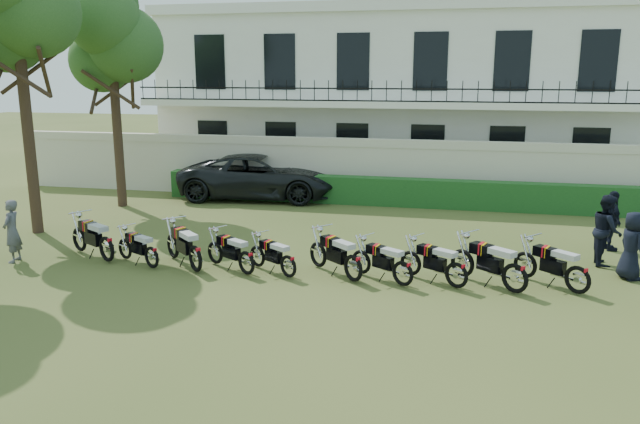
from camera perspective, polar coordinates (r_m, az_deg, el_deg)
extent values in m
plane|color=#3C4B1E|center=(15.82, 2.03, -4.67)|extent=(100.00, 100.00, 0.00)
cube|color=beige|center=(23.30, 5.74, 3.47)|extent=(30.00, 0.30, 2.00)
cube|color=beige|center=(23.14, 5.80, 6.28)|extent=(30.00, 0.35, 0.30)
cube|color=#18441A|center=(22.51, 7.98, 1.78)|extent=(18.00, 0.60, 1.00)
cube|color=white|center=(28.99, 7.35, 10.21)|extent=(20.00, 8.00, 7.00)
cube|color=white|center=(29.07, 7.56, 17.51)|extent=(20.40, 8.40, 0.40)
cube|color=white|center=(24.32, 6.25, 9.77)|extent=(20.00, 1.40, 0.25)
cube|color=black|center=(23.65, 6.10, 11.14)|extent=(20.00, 0.05, 0.05)
cube|color=black|center=(23.67, 6.08, 10.06)|extent=(20.00, 0.05, 0.05)
cube|color=black|center=(27.08, -9.72, 5.92)|extent=(1.30, 0.12, 2.20)
cube|color=black|center=(26.90, -10.00, 13.34)|extent=(1.30, 0.12, 2.20)
cube|color=black|center=(26.09, -3.58, 5.83)|extent=(1.30, 0.12, 2.20)
cube|color=black|center=(25.90, -3.69, 13.54)|extent=(1.30, 0.12, 2.20)
cube|color=black|center=(25.41, 2.96, 5.65)|extent=(1.30, 0.12, 2.20)
cube|color=black|center=(25.22, 3.06, 13.56)|extent=(1.30, 0.12, 2.20)
cube|color=black|center=(25.08, 9.76, 5.39)|extent=(1.30, 0.12, 2.20)
cube|color=black|center=(24.89, 10.07, 13.40)|extent=(1.30, 0.12, 2.20)
cube|color=black|center=(25.11, 16.63, 5.05)|extent=(1.30, 0.12, 2.20)
cube|color=black|center=(24.91, 17.16, 13.04)|extent=(1.30, 0.12, 2.20)
cube|color=black|center=(25.49, 23.39, 4.64)|extent=(1.30, 0.12, 2.20)
cube|color=black|center=(25.30, 24.10, 12.50)|extent=(1.30, 0.12, 2.20)
cylinder|color=#473323|center=(20.11, -25.13, 6.54)|extent=(0.32, 0.32, 5.95)
sphere|color=#2C5221|center=(20.02, -24.77, 16.33)|extent=(2.60, 2.60, 2.60)
sphere|color=#2C5221|center=(20.67, -26.72, 14.34)|extent=(2.20, 2.20, 2.20)
cylinder|color=#473323|center=(23.16, -18.03, 6.91)|extent=(0.32, 0.32, 5.25)
sphere|color=#2C5221|center=(23.06, -17.41, 14.40)|extent=(2.60, 2.60, 2.60)
sphere|color=#2C5221|center=(23.64, -19.35, 12.94)|extent=(2.20, 2.20, 2.20)
sphere|color=#2C5221|center=(22.65, -19.14, 16.23)|extent=(2.40, 2.40, 2.40)
sphere|color=#2C5221|center=(23.17, -18.78, 17.47)|extent=(2.00, 2.00, 2.00)
torus|color=black|center=(16.04, -17.69, -3.82)|extent=(0.62, 0.41, 0.66)
torus|color=black|center=(17.24, -20.05, -2.87)|extent=(0.62, 0.41, 0.66)
cube|color=black|center=(16.55, -18.86, -2.83)|extent=(0.61, 0.46, 0.32)
cube|color=black|center=(16.69, -19.35, -1.70)|extent=(0.56, 0.48, 0.24)
cube|color=red|center=(16.69, -19.35, -1.66)|extent=(0.13, 0.30, 0.25)
cube|color=#E3A20B|center=(16.63, -19.24, -1.70)|extent=(0.10, 0.30, 0.25)
cube|color=#BEBEBE|center=(16.22, -18.44, -1.88)|extent=(0.64, 0.52, 0.13)
cylinder|color=silver|center=(16.91, -19.99, -0.43)|extent=(0.35, 0.58, 0.03)
torus|color=black|center=(15.35, -13.90, -4.55)|extent=(0.52, 0.33, 0.54)
torus|color=black|center=(16.28, -16.29, -3.70)|extent=(0.52, 0.33, 0.54)
cube|color=black|center=(15.74, -15.07, -3.68)|extent=(0.51, 0.37, 0.27)
cube|color=black|center=(15.84, -15.54, -2.70)|extent=(0.46, 0.39, 0.20)
cube|color=red|center=(15.84, -15.54, -2.67)|extent=(0.10, 0.25, 0.21)
cube|color=#E3A20B|center=(15.80, -15.43, -2.70)|extent=(0.08, 0.24, 0.21)
cube|color=#BEBEBE|center=(15.47, -14.62, -2.87)|extent=(0.53, 0.42, 0.11)
cylinder|color=silver|center=(16.01, -16.17, -1.59)|extent=(0.27, 0.49, 0.03)
torus|color=black|center=(14.65, -10.20, -4.99)|extent=(0.55, 0.51, 0.65)
torus|color=black|center=(15.87, -12.33, -3.70)|extent=(0.55, 0.51, 0.65)
cube|color=black|center=(15.16, -11.25, -3.79)|extent=(0.56, 0.54, 0.32)
cube|color=black|center=(15.30, -11.68, -2.53)|extent=(0.54, 0.53, 0.24)
cube|color=red|center=(15.30, -11.68, -2.49)|extent=(0.19, 0.30, 0.25)
cube|color=#E3A20B|center=(15.24, -11.58, -2.55)|extent=(0.16, 0.29, 0.25)
cube|color=#BEBEBE|center=(14.82, -10.85, -2.83)|extent=(0.61, 0.58, 0.13)
cylinder|color=silver|center=(15.53, -12.23, -1.11)|extent=(0.45, 0.50, 0.03)
torus|color=black|center=(14.44, -5.20, -5.26)|extent=(0.53, 0.37, 0.57)
torus|color=black|center=(15.35, -8.19, -4.25)|extent=(0.53, 0.37, 0.57)
cube|color=black|center=(14.81, -6.64, -4.26)|extent=(0.53, 0.41, 0.28)
cube|color=black|center=(14.90, -7.19, -3.15)|extent=(0.49, 0.43, 0.21)
cube|color=red|center=(14.90, -7.20, -3.12)|extent=(0.12, 0.26, 0.22)
cube|color=#E3A20B|center=(14.85, -7.06, -3.16)|extent=(0.10, 0.26, 0.22)
cube|color=#BEBEBE|center=(14.54, -6.03, -3.37)|extent=(0.56, 0.46, 0.11)
cylinder|color=silver|center=(15.05, -7.94, -1.90)|extent=(0.32, 0.50, 0.03)
torus|color=black|center=(14.20, -1.38, -5.59)|extent=(0.49, 0.36, 0.54)
torus|color=black|center=(15.02, -4.36, -4.59)|extent=(0.49, 0.36, 0.54)
cube|color=black|center=(14.54, -2.81, -4.62)|extent=(0.49, 0.40, 0.26)
cube|color=black|center=(14.61, -3.34, -3.56)|extent=(0.46, 0.41, 0.19)
cube|color=red|center=(14.61, -3.34, -3.53)|extent=(0.12, 0.25, 0.20)
cube|color=#E3A20B|center=(14.57, -3.21, -3.57)|extent=(0.10, 0.24, 0.20)
cube|color=#BEBEBE|center=(14.29, -2.19, -3.79)|extent=(0.52, 0.44, 0.11)
cylinder|color=silver|center=(14.75, -4.08, -2.35)|extent=(0.31, 0.46, 0.03)
torus|color=black|center=(13.83, 4.83, -5.95)|extent=(0.54, 0.49, 0.63)
torus|color=black|center=(14.82, 1.39, -4.62)|extent=(0.54, 0.49, 0.63)
cube|color=black|center=(14.23, 3.19, -4.72)|extent=(0.55, 0.52, 0.31)
cube|color=black|center=(14.32, 2.59, -3.42)|extent=(0.53, 0.51, 0.23)
cube|color=red|center=(14.32, 2.59, -3.38)|extent=(0.18, 0.29, 0.24)
cube|color=#E3A20B|center=(14.28, 2.75, -3.43)|extent=(0.15, 0.28, 0.24)
cube|color=#BEBEBE|center=(13.93, 3.94, -3.73)|extent=(0.60, 0.56, 0.12)
cylinder|color=silver|center=(14.49, 1.78, -1.94)|extent=(0.43, 0.49, 0.03)
torus|color=black|center=(13.80, 9.61, -6.25)|extent=(0.54, 0.38, 0.58)
torus|color=black|center=(14.50, 5.63, -5.18)|extent=(0.54, 0.38, 0.58)
cube|color=black|center=(14.07, 7.74, -5.19)|extent=(0.53, 0.42, 0.28)
cube|color=black|center=(14.12, 7.07, -4.02)|extent=(0.49, 0.44, 0.21)
cube|color=red|center=(14.12, 7.07, -3.98)|extent=(0.13, 0.27, 0.22)
cube|color=#E3A20B|center=(14.08, 7.25, -4.03)|extent=(0.10, 0.26, 0.22)
cube|color=#BEBEBE|center=(13.84, 8.62, -4.26)|extent=(0.56, 0.47, 0.11)
cylinder|color=silver|center=(14.22, 6.13, -2.68)|extent=(0.33, 0.50, 0.03)
torus|color=black|center=(13.90, 14.55, -6.31)|extent=(0.55, 0.39, 0.59)
torus|color=black|center=(14.55, 10.28, -5.24)|extent=(0.55, 0.39, 0.59)
cube|color=black|center=(14.14, 12.56, -5.25)|extent=(0.54, 0.44, 0.29)
cube|color=black|center=(14.18, 11.85, -4.06)|extent=(0.50, 0.45, 0.21)
cube|color=red|center=(14.18, 11.85, -4.02)|extent=(0.13, 0.27, 0.22)
cube|color=#E3A20B|center=(14.15, 12.05, -4.06)|extent=(0.10, 0.27, 0.22)
cube|color=#BEBEBE|center=(13.92, 13.52, -4.29)|extent=(0.58, 0.48, 0.12)
cylinder|color=silver|center=(14.27, 10.87, -2.69)|extent=(0.34, 0.51, 0.03)
torus|color=black|center=(13.85, 19.80, -6.58)|extent=(0.58, 0.49, 0.67)
torus|color=black|center=(14.59, 15.07, -5.29)|extent=(0.58, 0.49, 0.67)
cube|color=black|center=(14.13, 17.60, -5.34)|extent=(0.59, 0.53, 0.33)
cube|color=black|center=(14.18, 16.84, -3.99)|extent=(0.56, 0.53, 0.24)
cube|color=red|center=(14.17, 16.84, -3.94)|extent=(0.18, 0.31, 0.25)
cube|color=#E3A20B|center=(14.14, 17.06, -4.00)|extent=(0.15, 0.30, 0.25)
cube|color=#BEBEBE|center=(13.88, 18.70, -4.28)|extent=(0.63, 0.58, 0.13)
cylinder|color=silver|center=(14.28, 15.77, -2.43)|extent=(0.43, 0.53, 0.03)
torus|color=black|center=(14.32, 24.75, -6.47)|extent=(0.53, 0.48, 0.63)
torus|color=black|center=(14.96, 20.31, -5.27)|extent=(0.53, 0.48, 0.63)
cube|color=black|center=(14.56, 22.70, -5.33)|extent=(0.55, 0.51, 0.31)
cube|color=black|center=(14.60, 22.01, -4.09)|extent=(0.52, 0.50, 0.23)
cube|color=red|center=(14.60, 22.01, -4.05)|extent=(0.18, 0.29, 0.24)
cube|color=#E3A20B|center=(14.56, 22.21, -4.10)|extent=(0.15, 0.28, 0.24)
cube|color=#BEBEBE|center=(14.34, 23.75, -4.37)|extent=(0.59, 0.56, 0.12)
cylinder|color=silver|center=(14.68, 21.03, -2.67)|extent=(0.43, 0.48, 0.03)
imported|color=black|center=(23.77, -5.52, 3.24)|extent=(6.23, 3.34, 1.66)
imported|color=#5E5E63|center=(17.51, -26.34, -1.58)|extent=(0.50, 0.65, 1.60)
imported|color=black|center=(16.11, 26.61, -2.77)|extent=(0.73, 0.90, 1.60)
imported|color=black|center=(17.01, 24.73, -1.50)|extent=(0.71, 0.89, 1.78)
imported|color=black|center=(18.45, 25.10, -0.74)|extent=(0.58, 1.02, 1.63)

